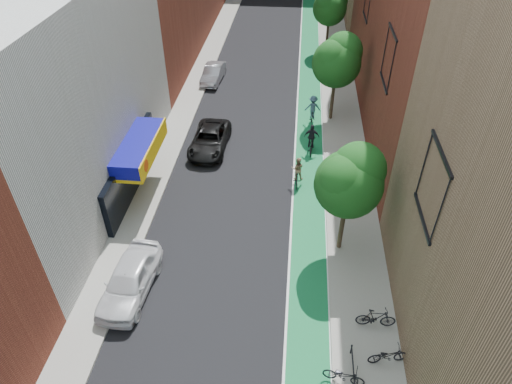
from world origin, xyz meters
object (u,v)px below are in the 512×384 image
(parked_car_white, at_px, (130,280))
(cyclist_lane_mid, at_px, (311,142))
(cyclist_lane_far, at_px, (313,110))
(cyclist_lane_near, at_px, (297,174))
(parked_car_black, at_px, (210,140))
(parked_car_silver, at_px, (213,73))

(parked_car_white, xyz_separation_m, cyclist_lane_mid, (8.69, 13.21, -0.04))
(cyclist_lane_mid, bearing_deg, cyclist_lane_far, -88.84)
(cyclist_lane_far, bearing_deg, parked_car_white, 63.88)
(cyclist_lane_mid, relative_size, cyclist_lane_far, 0.97)
(cyclist_lane_mid, bearing_deg, parked_car_white, 59.04)
(cyclist_lane_mid, bearing_deg, cyclist_lane_near, 79.21)
(cyclist_lane_near, relative_size, cyclist_lane_mid, 0.92)
(parked_car_white, distance_m, cyclist_lane_far, 19.48)
(parked_car_white, height_order, parked_car_black, parked_car_white)
(parked_car_black, relative_size, cyclist_lane_mid, 2.48)
(parked_car_black, distance_m, cyclist_lane_mid, 7.09)
(parked_car_white, bearing_deg, cyclist_lane_mid, 60.68)
(parked_car_white, xyz_separation_m, cyclist_lane_near, (7.80, 9.42, -0.04))
(parked_car_silver, distance_m, cyclist_lane_near, 16.48)
(parked_car_silver, bearing_deg, parked_car_white, -85.91)
(parked_car_white, distance_m, parked_car_silver, 23.93)
(parked_car_silver, distance_m, cyclist_lane_mid, 13.80)
(parked_car_white, relative_size, cyclist_lane_mid, 2.34)
(parked_car_silver, height_order, cyclist_lane_mid, cyclist_lane_mid)
(parked_car_black, bearing_deg, cyclist_lane_near, -28.27)
(parked_car_white, bearing_deg, cyclist_lane_near, 54.37)
(cyclist_lane_near, xyz_separation_m, cyclist_lane_far, (0.98, 7.98, 0.21))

